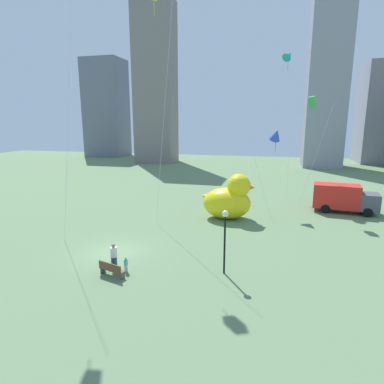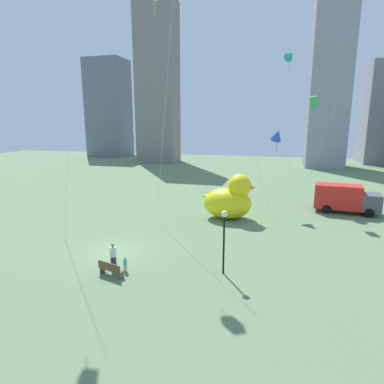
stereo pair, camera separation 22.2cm
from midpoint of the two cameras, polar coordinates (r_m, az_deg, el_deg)
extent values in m
plane|color=#627F55|center=(24.06, -14.01, -10.25)|extent=(140.00, 140.00, 0.00)
cube|color=brown|center=(20.43, -14.25, -13.16)|extent=(1.79, 0.91, 0.06)
cube|color=brown|center=(20.20, -14.69, -12.69)|extent=(1.68, 0.54, 0.45)
cube|color=#47474C|center=(21.04, -15.78, -13.15)|extent=(0.18, 0.38, 0.39)
cube|color=#47474C|center=(20.03, -12.57, -14.33)|extent=(0.18, 0.38, 0.39)
cylinder|color=#38476B|center=(21.33, -14.17, -12.05)|extent=(0.19, 0.19, 0.83)
cylinder|color=#38476B|center=(21.24, -13.66, -12.13)|extent=(0.19, 0.19, 0.83)
cylinder|color=white|center=(21.00, -14.02, -10.29)|extent=(0.41, 0.41, 0.62)
sphere|color=#A87C5B|center=(20.84, -14.08, -9.19)|extent=(0.24, 0.24, 0.24)
cylinder|color=silver|center=(20.89, -12.05, -13.01)|extent=(0.11, 0.11, 0.48)
cylinder|color=silver|center=(20.84, -11.74, -13.06)|extent=(0.11, 0.11, 0.48)
cylinder|color=#4CBFC6|center=(20.69, -11.95, -11.99)|extent=(0.24, 0.24, 0.36)
sphere|color=#D8AD8C|center=(20.59, -11.98, -11.36)|extent=(0.14, 0.14, 0.14)
ellipsoid|color=yellow|center=(30.95, 5.97, -1.98)|extent=(4.56, 3.37, 2.98)
sphere|color=yellow|center=(30.43, 8.08, 1.11)|extent=(2.22, 2.22, 2.22)
cone|color=orange|center=(30.36, 9.95, 0.81)|extent=(1.00, 1.00, 1.00)
cone|color=yellow|center=(31.18, 2.38, -0.88)|extent=(1.36, 1.19, 1.43)
cylinder|color=black|center=(19.69, 5.46, -9.38)|extent=(0.12, 0.12, 3.64)
sphere|color=#EAEACC|center=(19.05, 5.58, -3.84)|extent=(0.39, 0.39, 0.39)
cube|color=red|center=(36.21, 24.01, -0.64)|extent=(4.65, 2.78, 2.40)
cube|color=#4C4C56|center=(36.60, 28.76, -1.55)|extent=(1.97, 2.48, 1.68)
cylinder|color=black|center=(36.76, 28.32, -2.80)|extent=(1.16, 2.49, 0.90)
cylinder|color=black|center=(36.43, 22.36, -2.37)|extent=(1.16, 2.49, 0.90)
cube|color=slate|center=(92.53, -14.99, 14.07)|extent=(9.96, 8.40, 25.33)
cube|color=gray|center=(76.24, -6.59, 18.42)|extent=(8.67, 6.30, 34.74)
cube|color=gray|center=(73.05, 22.64, 17.15)|extent=(7.47, 8.33, 32.90)
cube|color=gray|center=(84.96, 29.59, 11.94)|extent=(6.17, 10.60, 21.84)
cylinder|color=silver|center=(26.22, -21.27, 12.65)|extent=(1.37, 1.65, 19.22)
cylinder|color=silver|center=(27.76, -5.26, 12.78)|extent=(2.05, 0.52, 18.68)
cylinder|color=yellow|center=(28.27, -6.99, 30.13)|extent=(0.04, 0.04, 1.60)
cylinder|color=silver|center=(42.39, 16.86, 10.90)|extent=(0.24, 1.47, 16.88)
cone|color=teal|center=(43.19, 16.56, 22.21)|extent=(1.76, 1.90, 1.55)
cylinder|color=teal|center=(43.04, 16.49, 21.03)|extent=(0.04, 0.04, 1.60)
cylinder|color=silver|center=(36.94, 20.89, 5.94)|extent=(2.50, 1.79, 11.03)
cube|color=green|center=(35.50, 20.34, 14.69)|extent=(0.84, 0.85, 1.28)
cylinder|color=green|center=(35.47, 20.23, 13.24)|extent=(0.04, 0.04, 1.60)
cylinder|color=silver|center=(33.01, 11.59, 3.02)|extent=(2.73, 2.92, 7.83)
cone|color=blue|center=(33.94, 14.47, 9.77)|extent=(1.71, 1.86, 1.51)
cylinder|color=blue|center=(33.99, 14.39, 8.26)|extent=(0.04, 0.04, 1.60)
camera|label=1|loc=(0.11, -90.26, -0.06)|focal=30.12mm
camera|label=2|loc=(0.11, 89.74, 0.06)|focal=30.12mm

